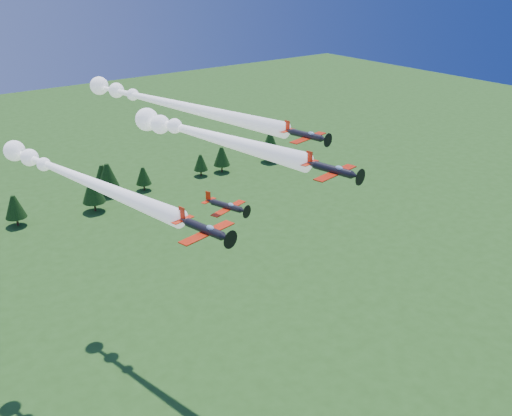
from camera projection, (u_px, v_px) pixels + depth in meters
plane_lead at (202, 134)px, 83.38m from camera, size 12.59×41.03×3.70m
plane_left at (74, 176)px, 89.74m from camera, size 16.09×53.24×3.70m
plane_right at (165, 102)px, 103.95m from camera, size 16.37×57.32×3.70m
plane_slot at (227, 206)px, 84.43m from camera, size 7.08×7.89×2.49m
treeline at (37, 199)px, 172.42m from camera, size 179.12×21.06×11.59m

